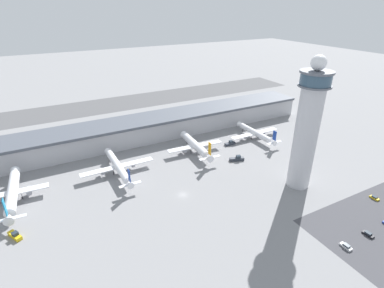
# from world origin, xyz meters

# --- Properties ---
(ground_plane) EXTENTS (1000.00, 1000.00, 0.00)m
(ground_plane) POSITION_xyz_m (0.00, 0.00, 0.00)
(ground_plane) COLOR gray
(terminal_building) EXTENTS (255.27, 25.00, 14.19)m
(terminal_building) POSITION_xyz_m (0.00, 70.00, 7.19)
(terminal_building) COLOR #B2B2B7
(terminal_building) RESTS_ON ground
(runway_strip) EXTENTS (382.90, 44.00, 0.01)m
(runway_strip) POSITION_xyz_m (0.00, 153.61, 0.00)
(runway_strip) COLOR #515154
(runway_strip) RESTS_ON ground
(control_tower) EXTENTS (14.29, 14.29, 63.38)m
(control_tower) POSITION_xyz_m (54.71, -19.01, 31.23)
(control_tower) COLOR #BCBCC1
(control_tower) RESTS_ON ground
(airplane_gate_alpha) EXTENTS (30.36, 43.98, 14.53)m
(airplane_gate_alpha) POSITION_xyz_m (-70.40, 31.78, 4.83)
(airplane_gate_alpha) COLOR silver
(airplane_gate_alpha) RESTS_ON ground
(airplane_gate_bravo) EXTENTS (38.88, 41.97, 12.66)m
(airplane_gate_bravo) POSITION_xyz_m (-21.56, 33.13, 4.48)
(airplane_gate_bravo) COLOR white
(airplane_gate_bravo) RESTS_ON ground
(airplane_gate_charlie) EXTENTS (34.95, 38.03, 14.23)m
(airplane_gate_charlie) POSITION_xyz_m (26.60, 35.81, 4.59)
(airplane_gate_charlie) COLOR white
(airplane_gate_charlie) RESTS_ON ground
(airplane_gate_delta) EXTENTS (36.32, 37.42, 11.97)m
(airplane_gate_delta) POSITION_xyz_m (71.66, 35.36, 3.93)
(airplane_gate_delta) COLOR white
(airplane_gate_delta) RESTS_ON ground
(service_truck_catering) EXTENTS (5.26, 7.39, 2.77)m
(service_truck_catering) POSITION_xyz_m (-70.26, 5.24, 0.96)
(service_truck_catering) COLOR black
(service_truck_catering) RESTS_ON ground
(service_truck_fuel) EXTENTS (7.14, 2.42, 2.80)m
(service_truck_fuel) POSITION_xyz_m (51.39, 35.07, 0.97)
(service_truck_fuel) COLOR black
(service_truck_fuel) RESTS_ON ground
(service_truck_baggage) EXTENTS (8.60, 4.94, 3.17)m
(service_truck_baggage) POSITION_xyz_m (42.89, 15.78, 1.11)
(service_truck_baggage) COLOR black
(service_truck_baggage) RESTS_ON ground
(car_maroon_suv) EXTENTS (1.89, 4.16, 1.35)m
(car_maroon_suv) POSITION_xyz_m (77.45, -44.80, 0.52)
(car_maroon_suv) COLOR black
(car_maroon_suv) RESTS_ON ground
(car_grey_coupe) EXTENTS (1.91, 4.37, 1.36)m
(car_grey_coupe) POSITION_xyz_m (52.17, -58.66, 0.52)
(car_grey_coupe) COLOR black
(car_grey_coupe) RESTS_ON ground
(car_white_wagon) EXTENTS (1.84, 4.43, 1.45)m
(car_white_wagon) POSITION_xyz_m (38.71, -58.93, 0.56)
(car_white_wagon) COLOR black
(car_white_wagon) RESTS_ON ground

